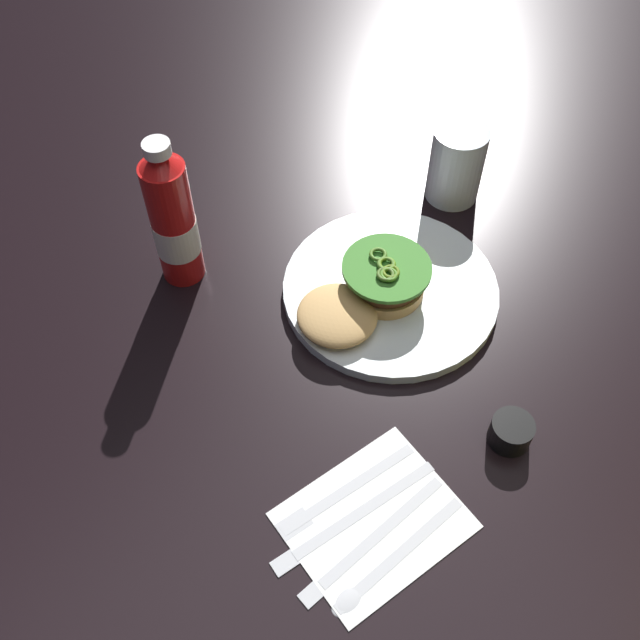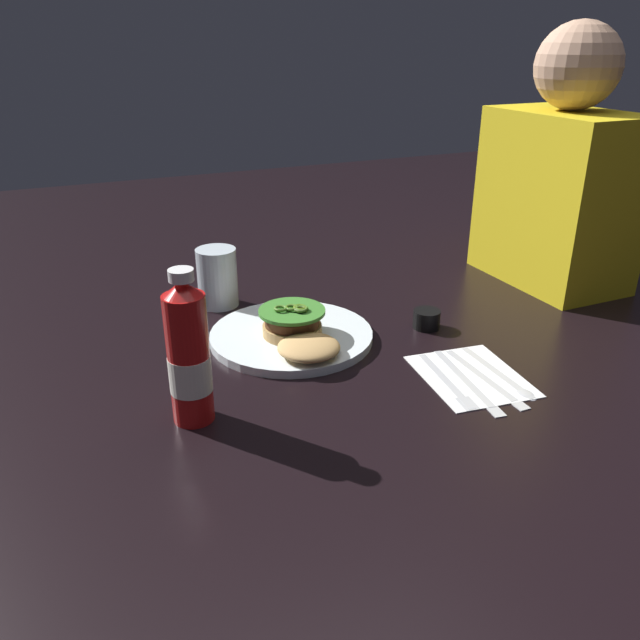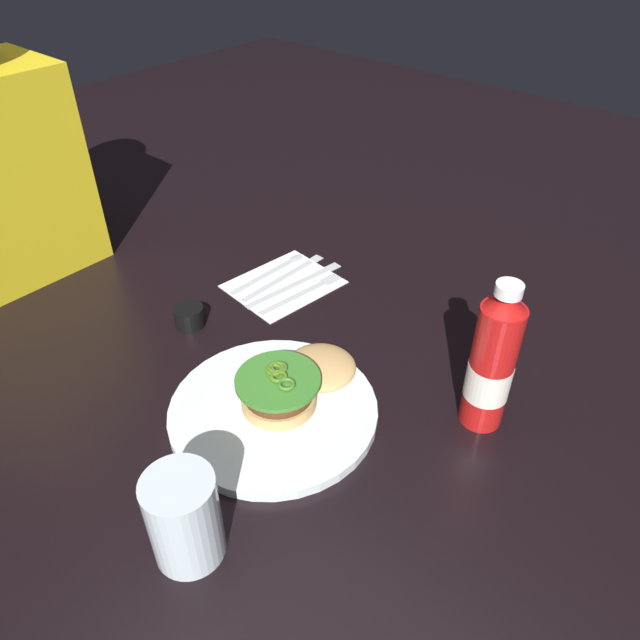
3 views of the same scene
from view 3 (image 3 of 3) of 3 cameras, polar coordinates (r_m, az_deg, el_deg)
ground_plane at (r=0.86m, az=-3.98°, el=-6.83°), size 3.00×3.00×0.00m
dinner_plate at (r=0.82m, az=-4.45°, el=-8.56°), size 0.28×0.28×0.01m
burger_sandwich at (r=0.82m, az=-2.44°, el=-5.86°), size 0.19×0.11×0.05m
ketchup_bottle at (r=0.78m, az=15.97°, el=-4.11°), size 0.06×0.06×0.22m
water_glass at (r=0.67m, az=-12.76°, el=-17.84°), size 0.08×0.08×0.11m
condiment_cup at (r=0.98m, az=-12.31°, el=0.35°), size 0.05×0.05×0.03m
napkin at (r=1.07m, az=-3.48°, el=3.45°), size 0.19×0.17×0.00m
fork_utensil at (r=1.05m, az=-1.15°, el=2.97°), size 0.18×0.04×0.00m
steak_knife at (r=1.07m, az=-1.87°, el=3.79°), size 0.21×0.05×0.00m
butter_knife at (r=1.09m, az=-3.03°, el=4.47°), size 0.20×0.02×0.00m
spoon_utensil at (r=1.11m, az=-3.89°, el=5.14°), size 0.18×0.03×0.00m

